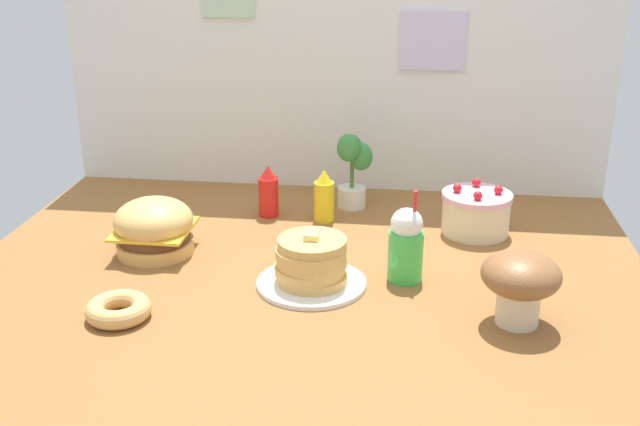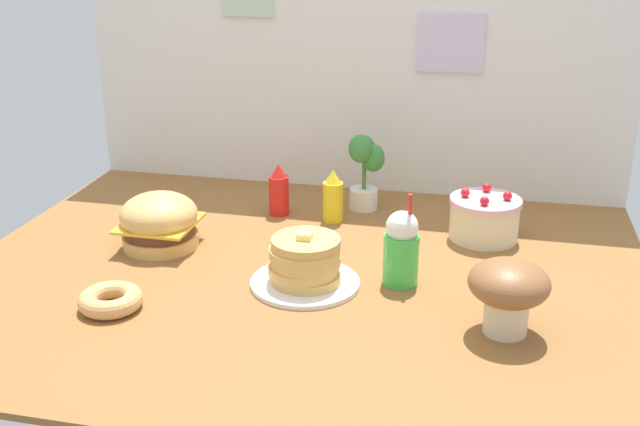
{
  "view_description": "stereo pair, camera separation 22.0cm",
  "coord_description": "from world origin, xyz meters",
  "px_view_note": "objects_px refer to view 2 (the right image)",
  "views": [
    {
      "loc": [
        0.33,
        -2.14,
        1.04
      ],
      "look_at": [
        0.04,
        0.12,
        0.16
      ],
      "focal_mm": 42.75,
      "sensor_mm": 36.0,
      "label": 1
    },
    {
      "loc": [
        0.54,
        -2.1,
        1.04
      ],
      "look_at": [
        0.04,
        0.12,
        0.16
      ],
      "focal_mm": 42.75,
      "sensor_mm": 36.0,
      "label": 2
    }
  ],
  "objects_px": {
    "mustard_bottle": "(333,197)",
    "mushroom_stool": "(508,289)",
    "burger": "(159,222)",
    "cream_soda_cup": "(401,249)",
    "donut_pink_glaze": "(111,299)",
    "potted_plant": "(365,169)",
    "ketchup_bottle": "(279,191)",
    "layer_cake": "(484,218)",
    "pancake_stack": "(305,265)"
  },
  "relations": [
    {
      "from": "mustard_bottle",
      "to": "mushroom_stool",
      "type": "relative_size",
      "value": 0.91
    },
    {
      "from": "burger",
      "to": "cream_soda_cup",
      "type": "xyz_separation_m",
      "value": [
        0.83,
        -0.1,
        0.03
      ]
    },
    {
      "from": "burger",
      "to": "mustard_bottle",
      "type": "xyz_separation_m",
      "value": [
        0.52,
        0.36,
        0.0
      ]
    },
    {
      "from": "donut_pink_glaze",
      "to": "burger",
      "type": "bearing_deg",
      "value": 95.79
    },
    {
      "from": "mushroom_stool",
      "to": "potted_plant",
      "type": "bearing_deg",
      "value": 121.95
    },
    {
      "from": "ketchup_bottle",
      "to": "mustard_bottle",
      "type": "distance_m",
      "value": 0.21
    },
    {
      "from": "layer_cake",
      "to": "pancake_stack",
      "type": "bearing_deg",
      "value": -136.43
    },
    {
      "from": "burger",
      "to": "donut_pink_glaze",
      "type": "bearing_deg",
      "value": -84.21
    },
    {
      "from": "donut_pink_glaze",
      "to": "mushroom_stool",
      "type": "distance_m",
      "value": 1.11
    },
    {
      "from": "layer_cake",
      "to": "ketchup_bottle",
      "type": "bearing_deg",
      "value": 174.63
    },
    {
      "from": "mustard_bottle",
      "to": "mushroom_stool",
      "type": "bearing_deg",
      "value": -48.26
    },
    {
      "from": "mushroom_stool",
      "to": "layer_cake",
      "type": "bearing_deg",
      "value": 96.58
    },
    {
      "from": "burger",
      "to": "mustard_bottle",
      "type": "height_order",
      "value": "mustard_bottle"
    },
    {
      "from": "mustard_bottle",
      "to": "cream_soda_cup",
      "type": "distance_m",
      "value": 0.56
    },
    {
      "from": "ketchup_bottle",
      "to": "potted_plant",
      "type": "distance_m",
      "value": 0.34
    },
    {
      "from": "ketchup_bottle",
      "to": "mushroom_stool",
      "type": "height_order",
      "value": "mushroom_stool"
    },
    {
      "from": "burger",
      "to": "donut_pink_glaze",
      "type": "xyz_separation_m",
      "value": [
        0.05,
        -0.45,
        -0.06
      ]
    },
    {
      "from": "potted_plant",
      "to": "burger",
      "type": "bearing_deg",
      "value": -140.12
    },
    {
      "from": "mustard_bottle",
      "to": "mushroom_stool",
      "type": "xyz_separation_m",
      "value": [
        0.62,
        -0.7,
        0.04
      ]
    },
    {
      "from": "ketchup_bottle",
      "to": "cream_soda_cup",
      "type": "relative_size",
      "value": 0.67
    },
    {
      "from": "mustard_bottle",
      "to": "potted_plant",
      "type": "bearing_deg",
      "value": 59.15
    },
    {
      "from": "pancake_stack",
      "to": "mustard_bottle",
      "type": "height_order",
      "value": "mustard_bottle"
    },
    {
      "from": "burger",
      "to": "mushroom_stool",
      "type": "xyz_separation_m",
      "value": [
        1.14,
        -0.34,
        0.04
      ]
    },
    {
      "from": "layer_cake",
      "to": "donut_pink_glaze",
      "type": "relative_size",
      "value": 1.34
    },
    {
      "from": "donut_pink_glaze",
      "to": "cream_soda_cup",
      "type": "bearing_deg",
      "value": 23.71
    },
    {
      "from": "pancake_stack",
      "to": "ketchup_bottle",
      "type": "distance_m",
      "value": 0.61
    },
    {
      "from": "cream_soda_cup",
      "to": "donut_pink_glaze",
      "type": "relative_size",
      "value": 1.61
    },
    {
      "from": "ketchup_bottle",
      "to": "cream_soda_cup",
      "type": "bearing_deg",
      "value": -43.21
    },
    {
      "from": "ketchup_bottle",
      "to": "donut_pink_glaze",
      "type": "bearing_deg",
      "value": -107.67
    },
    {
      "from": "layer_cake",
      "to": "mustard_bottle",
      "type": "relative_size",
      "value": 1.25
    },
    {
      "from": "ketchup_bottle",
      "to": "mustard_bottle",
      "type": "xyz_separation_m",
      "value": [
        0.21,
        -0.02,
        0.0
      ]
    },
    {
      "from": "burger",
      "to": "ketchup_bottle",
      "type": "relative_size",
      "value": 1.33
    },
    {
      "from": "pancake_stack",
      "to": "mustard_bottle",
      "type": "xyz_separation_m",
      "value": [
        -0.03,
        0.54,
        0.02
      ]
    },
    {
      "from": "layer_cake",
      "to": "donut_pink_glaze",
      "type": "bearing_deg",
      "value": -143.34
    },
    {
      "from": "cream_soda_cup",
      "to": "mushroom_stool",
      "type": "relative_size",
      "value": 1.36
    },
    {
      "from": "pancake_stack",
      "to": "ketchup_bottle",
      "type": "xyz_separation_m",
      "value": [
        -0.24,
        0.56,
        0.02
      ]
    },
    {
      "from": "mushroom_stool",
      "to": "cream_soda_cup",
      "type": "bearing_deg",
      "value": 143.62
    },
    {
      "from": "potted_plant",
      "to": "mushroom_stool",
      "type": "xyz_separation_m",
      "value": [
        0.53,
        -0.85,
        -0.03
      ]
    },
    {
      "from": "burger",
      "to": "cream_soda_cup",
      "type": "relative_size",
      "value": 0.88
    },
    {
      "from": "ketchup_bottle",
      "to": "donut_pink_glaze",
      "type": "height_order",
      "value": "ketchup_bottle"
    },
    {
      "from": "burger",
      "to": "potted_plant",
      "type": "relative_size",
      "value": 0.87
    },
    {
      "from": "burger",
      "to": "mustard_bottle",
      "type": "distance_m",
      "value": 0.63
    },
    {
      "from": "mushroom_stool",
      "to": "ketchup_bottle",
      "type": "bearing_deg",
      "value": 139.2
    },
    {
      "from": "layer_cake",
      "to": "potted_plant",
      "type": "distance_m",
      "value": 0.5
    },
    {
      "from": "donut_pink_glaze",
      "to": "potted_plant",
      "type": "height_order",
      "value": "potted_plant"
    },
    {
      "from": "ketchup_bottle",
      "to": "mustard_bottle",
      "type": "bearing_deg",
      "value": -6.18
    },
    {
      "from": "potted_plant",
      "to": "ketchup_bottle",
      "type": "bearing_deg",
      "value": -156.79
    },
    {
      "from": "donut_pink_glaze",
      "to": "potted_plant",
      "type": "distance_m",
      "value": 1.12
    },
    {
      "from": "cream_soda_cup",
      "to": "potted_plant",
      "type": "distance_m",
      "value": 0.66
    },
    {
      "from": "layer_cake",
      "to": "donut_pink_glaze",
      "type": "distance_m",
      "value": 1.28
    }
  ]
}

